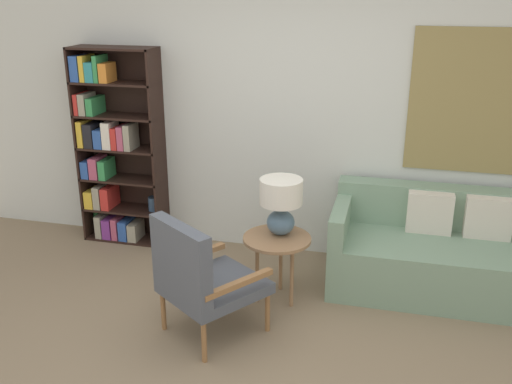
{
  "coord_description": "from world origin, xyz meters",
  "views": [
    {
      "loc": [
        0.98,
        -2.82,
        2.35
      ],
      "look_at": [
        -0.0,
        1.05,
        0.9
      ],
      "focal_mm": 40.0,
      "sensor_mm": 36.0,
      "label": 1
    }
  ],
  "objects_px": {
    "bookshelf": "(113,151)",
    "table_lamp": "(281,201)",
    "couch": "(455,255)",
    "side_table": "(277,244)",
    "armchair": "(199,275)"
  },
  "relations": [
    {
      "from": "bookshelf",
      "to": "armchair",
      "type": "distance_m",
      "value": 1.99
    },
    {
      "from": "couch",
      "to": "table_lamp",
      "type": "distance_m",
      "value": 1.51
    },
    {
      "from": "armchair",
      "to": "side_table",
      "type": "height_order",
      "value": "armchair"
    },
    {
      "from": "bookshelf",
      "to": "side_table",
      "type": "xyz_separation_m",
      "value": [
        1.75,
        -0.77,
        -0.41
      ]
    },
    {
      "from": "armchair",
      "to": "side_table",
      "type": "xyz_separation_m",
      "value": [
        0.4,
        0.64,
        -0.01
      ]
    },
    {
      "from": "couch",
      "to": "side_table",
      "type": "distance_m",
      "value": 1.46
    },
    {
      "from": "table_lamp",
      "to": "couch",
      "type": "bearing_deg",
      "value": 18.0
    },
    {
      "from": "bookshelf",
      "to": "table_lamp",
      "type": "height_order",
      "value": "bookshelf"
    },
    {
      "from": "side_table",
      "to": "bookshelf",
      "type": "bearing_deg",
      "value": 156.36
    },
    {
      "from": "bookshelf",
      "to": "table_lamp",
      "type": "distance_m",
      "value": 1.9
    },
    {
      "from": "table_lamp",
      "to": "side_table",
      "type": "bearing_deg",
      "value": -100.68
    },
    {
      "from": "table_lamp",
      "to": "bookshelf",
      "type": "bearing_deg",
      "value": 158.38
    },
    {
      "from": "armchair",
      "to": "couch",
      "type": "distance_m",
      "value": 2.11
    },
    {
      "from": "bookshelf",
      "to": "couch",
      "type": "distance_m",
      "value": 3.18
    },
    {
      "from": "side_table",
      "to": "couch",
      "type": "bearing_deg",
      "value": 20.36
    }
  ]
}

